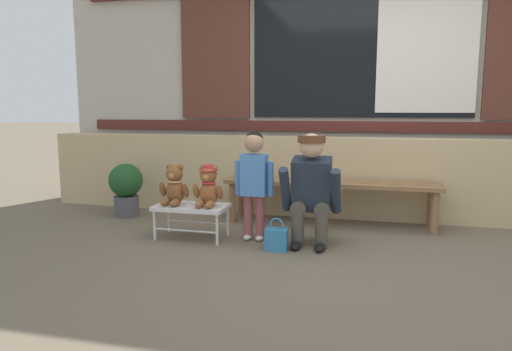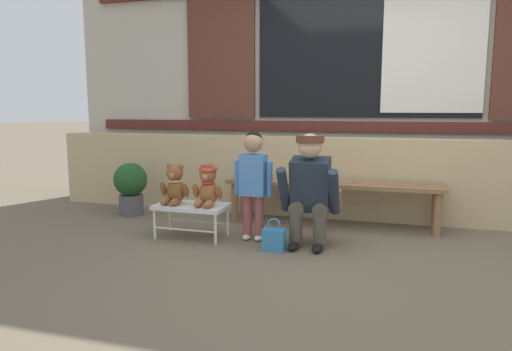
# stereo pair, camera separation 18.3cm
# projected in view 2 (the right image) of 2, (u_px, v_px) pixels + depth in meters

# --- Properties ---
(ground_plane) EXTENTS (60.00, 60.00, 0.00)m
(ground_plane) POSITION_uv_depth(u_px,v_px,m) (342.00, 260.00, 3.55)
(ground_plane) COLOR brown
(brick_low_wall) EXTENTS (7.04, 0.25, 0.85)m
(brick_low_wall) POSITION_uv_depth(u_px,v_px,m) (359.00, 179.00, 4.84)
(brick_low_wall) COLOR tan
(brick_low_wall) RESTS_ON ground
(shop_facade) EXTENTS (7.18, 0.26, 3.58)m
(shop_facade) POSITION_uv_depth(u_px,v_px,m) (367.00, 50.00, 5.13)
(shop_facade) COLOR #B7B2A3
(shop_facade) RESTS_ON ground
(wooden_bench_long) EXTENTS (2.10, 0.40, 0.44)m
(wooden_bench_long) POSITION_uv_depth(u_px,v_px,m) (332.00, 188.00, 4.57)
(wooden_bench_long) COLOR #8E6642
(wooden_bench_long) RESTS_ON ground
(small_display_bench) EXTENTS (0.64, 0.36, 0.30)m
(small_display_bench) POSITION_uv_depth(u_px,v_px,m) (191.00, 208.00, 4.15)
(small_display_bench) COLOR silver
(small_display_bench) RESTS_ON ground
(teddy_bear_plain) EXTENTS (0.28, 0.26, 0.36)m
(teddy_bear_plain) POSITION_uv_depth(u_px,v_px,m) (175.00, 186.00, 4.17)
(teddy_bear_plain) COLOR brown
(teddy_bear_plain) RESTS_ON small_display_bench
(teddy_bear_with_hat) EXTENTS (0.28, 0.27, 0.36)m
(teddy_bear_with_hat) POSITION_uv_depth(u_px,v_px,m) (208.00, 186.00, 4.08)
(teddy_bear_with_hat) COLOR #93562D
(teddy_bear_with_hat) RESTS_ON small_display_bench
(child_standing) EXTENTS (0.35, 0.18, 0.96)m
(child_standing) POSITION_uv_depth(u_px,v_px,m) (253.00, 173.00, 4.02)
(child_standing) COLOR #994C4C
(child_standing) RESTS_ON ground
(adult_crouching) EXTENTS (0.50, 0.49, 0.95)m
(adult_crouching) POSITION_uv_depth(u_px,v_px,m) (311.00, 189.00, 3.87)
(adult_crouching) COLOR #4C473D
(adult_crouching) RESTS_ON ground
(handbag_on_ground) EXTENTS (0.18, 0.11, 0.27)m
(handbag_on_ground) POSITION_uv_depth(u_px,v_px,m) (274.00, 239.00, 3.78)
(handbag_on_ground) COLOR teal
(handbag_on_ground) RESTS_ON ground
(potted_plant) EXTENTS (0.36, 0.36, 0.57)m
(potted_plant) POSITION_uv_depth(u_px,v_px,m) (131.00, 186.00, 5.02)
(potted_plant) COLOR #4C4C51
(potted_plant) RESTS_ON ground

